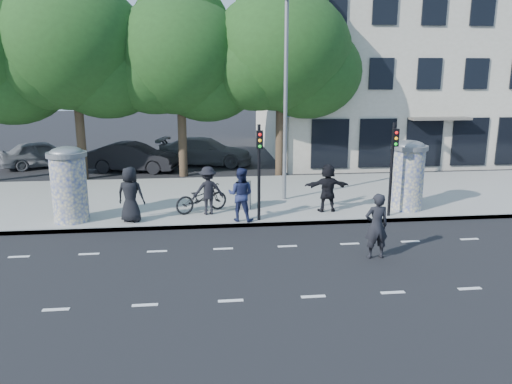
{
  "coord_description": "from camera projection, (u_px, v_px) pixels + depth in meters",
  "views": [
    {
      "loc": [
        -2.64,
        -13.09,
        5.29
      ],
      "look_at": [
        -0.74,
        3.5,
        1.26
      ],
      "focal_mm": 35.0,
      "sensor_mm": 36.0,
      "label": 1
    }
  ],
  "objects": [
    {
      "name": "traffic_pole_near",
      "position": [
        259.0,
        163.0,
        17.25
      ],
      "size": [
        0.22,
        0.31,
        3.4
      ],
      "color": "black",
      "rests_on": "sidewalk"
    },
    {
      "name": "ped_d",
      "position": [
        208.0,
        191.0,
        18.33
      ],
      "size": [
        1.25,
        0.85,
        1.79
      ],
      "primitive_type": "imported",
      "rotation": [
        0.0,
        0.0,
        3.32
      ],
      "color": "black",
      "rests_on": "sidewalk"
    },
    {
      "name": "ped_c",
      "position": [
        241.0,
        194.0,
        17.5
      ],
      "size": [
        1.11,
        0.98,
        1.9
      ],
      "primitive_type": "imported",
      "rotation": [
        0.0,
        0.0,
        2.81
      ],
      "color": "#1C2347",
      "rests_on": "sidewalk"
    },
    {
      "name": "building",
      "position": [
        417.0,
        61.0,
        33.4
      ],
      "size": [
        20.3,
        15.85,
        12.0
      ],
      "color": "#AEA792",
      "rests_on": "ground"
    },
    {
      "name": "tree_center",
      "position": [
        281.0,
        51.0,
        24.74
      ],
      "size": [
        7.0,
        7.0,
        9.3
      ],
      "color": "#38281C",
      "rests_on": "ground"
    },
    {
      "name": "ped_f",
      "position": [
        328.0,
        188.0,
        18.7
      ],
      "size": [
        1.7,
        0.65,
        1.82
      ],
      "primitive_type": "imported",
      "rotation": [
        0.0,
        0.0,
        3.12
      ],
      "color": "black",
      "rests_on": "sidewalk"
    },
    {
      "name": "tree_mid_left",
      "position": [
        73.0,
        46.0,
        23.79
      ],
      "size": [
        7.2,
        7.2,
        9.57
      ],
      "color": "#38281C",
      "rests_on": "ground"
    },
    {
      "name": "lane_dash_far",
      "position": [
        287.0,
        246.0,
        15.52
      ],
      "size": [
        32.0,
        0.12,
        0.01
      ],
      "primitive_type": "cube",
      "color": "silver",
      "rests_on": "ground"
    },
    {
      "name": "car_right",
      "position": [
        205.0,
        151.0,
        29.04
      ],
      "size": [
        3.45,
        5.8,
        1.57
      ],
      "primitive_type": "imported",
      "rotation": [
        0.0,
        0.0,
        1.33
      ],
      "color": "#515458",
      "rests_on": "ground"
    },
    {
      "name": "street_lamp",
      "position": [
        286.0,
        85.0,
        19.55
      ],
      "size": [
        0.25,
        0.93,
        8.0
      ],
      "color": "slate",
      "rests_on": "sidewalk"
    },
    {
      "name": "car_mid",
      "position": [
        134.0,
        157.0,
        27.07
      ],
      "size": [
        2.76,
        5.02,
        1.57
      ],
      "primitive_type": "imported",
      "rotation": [
        0.0,
        0.0,
        1.33
      ],
      "color": "black",
      "rests_on": "ground"
    },
    {
      "name": "traffic_pole_far",
      "position": [
        393.0,
        160.0,
        17.78
      ],
      "size": [
        0.22,
        0.31,
        3.4
      ],
      "color": "black",
      "rests_on": "sidewalk"
    },
    {
      "name": "ad_column_right",
      "position": [
        408.0,
        173.0,
        18.93
      ],
      "size": [
        1.36,
        1.36,
        2.65
      ],
      "color": "beige",
      "rests_on": "sidewalk"
    },
    {
      "name": "lane_dash_near",
      "position": [
        313.0,
        297.0,
        12.05
      ],
      "size": [
        32.0,
        0.12,
        0.01
      ],
      "primitive_type": "cube",
      "color": "silver",
      "rests_on": "ground"
    },
    {
      "name": "ped_a",
      "position": [
        131.0,
        194.0,
        17.38
      ],
      "size": [
        1.08,
        0.84,
        1.96
      ],
      "primitive_type": "imported",
      "rotation": [
        0.0,
        0.0,
        2.89
      ],
      "color": "black",
      "rests_on": "sidewalk"
    },
    {
      "name": "curb",
      "position": [
        277.0,
        224.0,
        17.58
      ],
      "size": [
        40.0,
        0.1,
        0.16
      ],
      "primitive_type": "cube",
      "color": "slate",
      "rests_on": "ground"
    },
    {
      "name": "man_road",
      "position": [
        376.0,
        226.0,
        14.36
      ],
      "size": [
        0.73,
        0.5,
        1.94
      ],
      "primitive_type": "imported",
      "rotation": [
        0.0,
        0.0,
        3.2
      ],
      "color": "black",
      "rests_on": "ground"
    },
    {
      "name": "cabinet_left",
      "position": [
        244.0,
        195.0,
        19.11
      ],
      "size": [
        0.59,
        0.49,
        1.08
      ],
      "primitive_type": "cube",
      "rotation": [
        0.0,
        0.0,
        -0.25
      ],
      "color": "slate",
      "rests_on": "sidewalk"
    },
    {
      "name": "sidewalk",
      "position": [
        263.0,
        197.0,
        21.4
      ],
      "size": [
        40.0,
        8.0,
        0.15
      ],
      "primitive_type": "cube",
      "color": "gray",
      "rests_on": "ground"
    },
    {
      "name": "bicycle",
      "position": [
        201.0,
        198.0,
        18.68
      ],
      "size": [
        1.55,
        2.19,
        1.09
      ],
      "primitive_type": "imported",
      "rotation": [
        0.0,
        0.0,
        2.01
      ],
      "color": "black",
      "rests_on": "sidewalk"
    },
    {
      "name": "car_left",
      "position": [
        43.0,
        154.0,
        28.29
      ],
      "size": [
        3.52,
        4.83,
        1.53
      ],
      "primitive_type": "imported",
      "rotation": [
        0.0,
        0.0,
        2.0
      ],
      "color": "slate",
      "rests_on": "ground"
    },
    {
      "name": "cabinet_right",
      "position": [
        400.0,
        192.0,
        19.39
      ],
      "size": [
        0.66,
        0.55,
        1.2
      ],
      "primitive_type": "cube",
      "rotation": [
        0.0,
        0.0,
        -0.25
      ],
      "color": "slate",
      "rests_on": "sidewalk"
    },
    {
      "name": "tree_near_left",
      "position": [
        180.0,
        56.0,
        24.63
      ],
      "size": [
        6.8,
        6.8,
        8.97
      ],
      "color": "#38281C",
      "rests_on": "ground"
    },
    {
      "name": "ad_column_left",
      "position": [
        69.0,
        183.0,
        17.36
      ],
      "size": [
        1.36,
        1.36,
        2.65
      ],
      "color": "beige",
      "rests_on": "sidewalk"
    },
    {
      "name": "ground",
      "position": [
        296.0,
        263.0,
        14.17
      ],
      "size": [
        120.0,
        120.0,
        0.0
      ],
      "primitive_type": "plane",
      "color": "black",
      "rests_on": "ground"
    }
  ]
}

